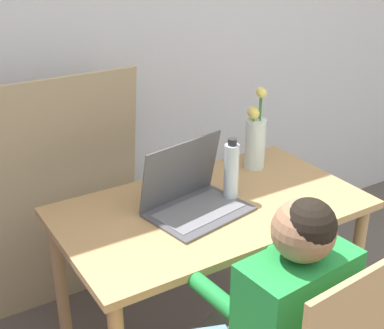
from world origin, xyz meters
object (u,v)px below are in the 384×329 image
Objects in this scene: person_seated at (283,307)px; laptop at (191,195)px; flower_vase at (255,137)px; water_bottle at (231,171)px.

person_seated reaches higher than laptop.
flower_vase reaches higher than person_seated.
flower_vase is at bearing -126.68° from person_seated.
flower_vase is at bearing 11.48° from laptop.
flower_vase is 1.43× the size of water_bottle.
person_seated is 0.90m from flower_vase.
water_bottle is (0.20, 0.56, 0.17)m from person_seated.
water_bottle is at bearing -14.44° from laptop.
laptop is 0.18m from water_bottle.
laptop is 1.59× the size of water_bottle.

